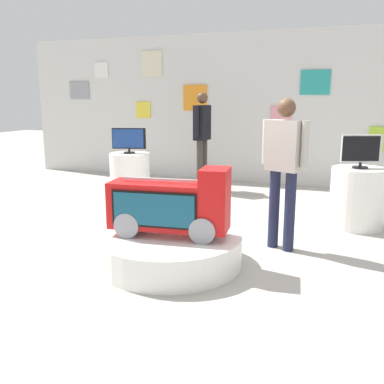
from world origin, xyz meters
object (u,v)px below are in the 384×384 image
object	(u,v)px
display_pedestal_center_rear	(357,198)
tv_on_right_rear	(129,140)
main_display_pedestal	(169,249)
shopper_browsing_near_truck	(284,163)
shopper_browsing_rear	(202,133)
tv_on_center_rear	(361,150)
display_pedestal_right_rear	(130,177)
novelty_firetruck_tv	(171,208)

from	to	relation	value
display_pedestal_center_rear	tv_on_right_rear	distance (m)	3.64
main_display_pedestal	shopper_browsing_near_truck	world-z (taller)	shopper_browsing_near_truck
tv_on_right_rear	shopper_browsing_rear	xyz separation A→B (m)	(0.87, 1.23, 0.04)
tv_on_center_rear	tv_on_right_rear	xyz separation A→B (m)	(-3.56, 0.40, -0.01)
main_display_pedestal	display_pedestal_right_rear	bearing A→B (deg)	125.02
shopper_browsing_near_truck	display_pedestal_center_rear	bearing A→B (deg)	54.91
novelty_firetruck_tv	shopper_browsing_near_truck	size ratio (longest dim) A/B	0.73
display_pedestal_right_rear	main_display_pedestal	bearing A→B (deg)	-54.98
display_pedestal_right_rear	tv_on_center_rear	bearing A→B (deg)	-6.56
novelty_firetruck_tv	tv_on_right_rear	world-z (taller)	tv_on_right_rear
shopper_browsing_rear	novelty_firetruck_tv	bearing A→B (deg)	-76.74
tv_on_center_rear	shopper_browsing_rear	distance (m)	3.14
display_pedestal_center_rear	tv_on_right_rear	size ratio (longest dim) A/B	1.46
display_pedestal_right_rear	shopper_browsing_near_truck	xyz separation A→B (m)	(2.73, -1.59, 0.59)
shopper_browsing_near_truck	main_display_pedestal	bearing A→B (deg)	-140.04
display_pedestal_right_rear	tv_on_right_rear	xyz separation A→B (m)	(-0.00, -0.00, 0.62)
main_display_pedestal	shopper_browsing_near_truck	xyz separation A→B (m)	(1.02, 0.85, 0.84)
novelty_firetruck_tv	shopper_browsing_rear	distance (m)	3.79
display_pedestal_center_rear	display_pedestal_right_rear	world-z (taller)	same
display_pedestal_center_rear	tv_on_center_rear	bearing A→B (deg)	-109.51
novelty_firetruck_tv	shopper_browsing_near_truck	distance (m)	1.37
tv_on_center_rear	display_pedestal_right_rear	distance (m)	3.64
novelty_firetruck_tv	tv_on_right_rear	size ratio (longest dim) A/B	2.26
shopper_browsing_near_truck	tv_on_right_rear	bearing A→B (deg)	149.90
tv_on_right_rear	shopper_browsing_rear	world-z (taller)	shopper_browsing_rear
display_pedestal_right_rear	shopper_browsing_rear	distance (m)	1.64
main_display_pedestal	tv_on_right_rear	world-z (taller)	tv_on_right_rear
novelty_firetruck_tv	display_pedestal_center_rear	world-z (taller)	novelty_firetruck_tv
shopper_browsing_near_truck	shopper_browsing_rear	bearing A→B (deg)	123.51
display_pedestal_center_rear	shopper_browsing_near_truck	bearing A→B (deg)	-125.09
tv_on_center_rear	shopper_browsing_near_truck	world-z (taller)	shopper_browsing_near_truck
novelty_firetruck_tv	main_display_pedestal	bearing A→B (deg)	170.13
display_pedestal_right_rear	shopper_browsing_near_truck	bearing A→B (deg)	-30.17
display_pedestal_center_rear	display_pedestal_right_rear	size ratio (longest dim) A/B	1.00
display_pedestal_center_rear	tv_on_right_rear	world-z (taller)	tv_on_right_rear
main_display_pedestal	display_pedestal_center_rear	distance (m)	2.76
main_display_pedestal	shopper_browsing_rear	bearing A→B (deg)	102.93
novelty_firetruck_tv	display_pedestal_right_rear	size ratio (longest dim) A/B	1.55
tv_on_center_rear	display_pedestal_center_rear	bearing A→B (deg)	70.49
display_pedestal_right_rear	tv_on_right_rear	distance (m)	0.62
display_pedestal_right_rear	shopper_browsing_rear	xyz separation A→B (m)	(0.87, 1.22, 0.66)
novelty_firetruck_tv	shopper_browsing_near_truck	bearing A→B (deg)	40.75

